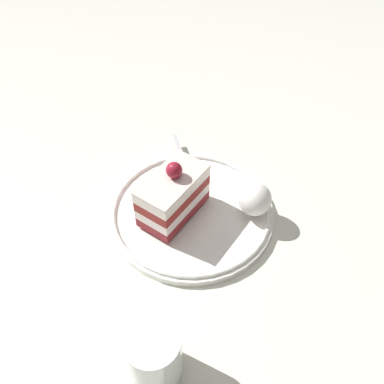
# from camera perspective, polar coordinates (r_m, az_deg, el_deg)

# --- Properties ---
(ground_plane) EXTENTS (2.40, 2.40, 0.00)m
(ground_plane) POSITION_cam_1_polar(r_m,az_deg,el_deg) (0.55, 0.76, -3.87)
(ground_plane) COLOR silver
(dessert_plate) EXTENTS (0.23, 0.23, 0.02)m
(dessert_plate) POSITION_cam_1_polar(r_m,az_deg,el_deg) (0.55, 0.00, -2.64)
(dessert_plate) COLOR white
(dessert_plate) RESTS_ON ground_plane
(cake_slice) EXTENTS (0.10, 0.06, 0.08)m
(cake_slice) POSITION_cam_1_polar(r_m,az_deg,el_deg) (0.52, -2.73, -0.41)
(cake_slice) COLOR maroon
(cake_slice) RESTS_ON dessert_plate
(whipped_cream_dollop) EXTENTS (0.04, 0.04, 0.05)m
(whipped_cream_dollop) POSITION_cam_1_polar(r_m,az_deg,el_deg) (0.53, 9.00, -1.03)
(whipped_cream_dollop) COLOR white
(whipped_cream_dollop) RESTS_ON dessert_plate
(fork) EXTENTS (0.07, 0.10, 0.00)m
(fork) POSITION_cam_1_polar(r_m,az_deg,el_deg) (0.61, -1.32, 4.49)
(fork) COLOR silver
(fork) RESTS_ON dessert_plate
(drink_glass_near) EXTENTS (0.05, 0.05, 0.08)m
(drink_glass_near) POSITION_cam_1_polar(r_m,az_deg,el_deg) (0.43, -5.36, -22.45)
(drink_glass_near) COLOR white
(drink_glass_near) RESTS_ON ground_plane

